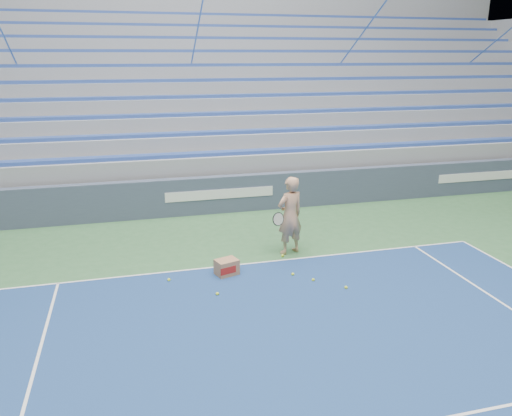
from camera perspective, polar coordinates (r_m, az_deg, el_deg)
The scene contains 10 objects.
sponsor_barrier at distance 14.81m, azimuth -4.22°, elevation 1.56°, with size 30.00×0.32×1.10m.
bleachers at distance 20.05m, azimuth -7.38°, elevation 10.79°, with size 31.00×9.15×7.30m.
tennis_player at distance 11.61m, azimuth 3.89°, elevation -0.87°, with size 1.00×0.94×1.86m.
ball_box at distance 10.71m, azimuth -3.37°, elevation -6.78°, with size 0.54×0.47×0.34m.
tennis_ball_0 at distance 10.29m, azimuth 10.25°, elevation -8.93°, with size 0.07×0.07×0.07m, color #D8F031.
tennis_ball_1 at distance 10.52m, azimuth 6.56°, elevation -8.16°, with size 0.07×0.07×0.07m, color #D8F031.
tennis_ball_2 at distance 9.91m, azimuth -4.44°, elevation -9.76°, with size 0.07×0.07×0.07m, color #D8F031.
tennis_ball_3 at distance 10.61m, azimuth -9.91°, elevation -8.08°, with size 0.07×0.07×0.07m, color #D8F031.
tennis_ball_4 at distance 10.73m, azimuth 4.22°, elevation -7.55°, with size 0.07×0.07×0.07m, color #D8F031.
tennis_ball_5 at distance 11.66m, azimuth 3.05°, elevation -5.46°, with size 0.07×0.07×0.07m, color #D8F031.
Camera 1 is at (-2.52, 1.83, 4.49)m, focal length 35.00 mm.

